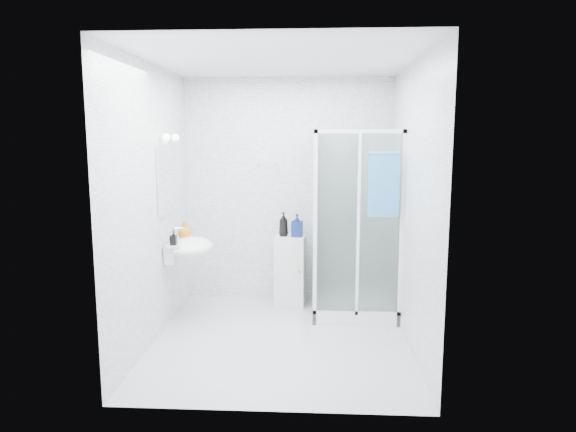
# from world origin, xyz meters

# --- Properties ---
(room) EXTENTS (2.40, 2.60, 2.60)m
(room) POSITION_xyz_m (0.00, 0.00, 1.30)
(room) COLOR white
(room) RESTS_ON ground
(shower_enclosure) EXTENTS (0.90, 0.95, 2.00)m
(shower_enclosure) POSITION_xyz_m (0.67, 0.77, 0.45)
(shower_enclosure) COLOR white
(shower_enclosure) RESTS_ON ground
(wall_basin) EXTENTS (0.46, 0.56, 0.35)m
(wall_basin) POSITION_xyz_m (-0.99, 0.45, 0.80)
(wall_basin) COLOR white
(wall_basin) RESTS_ON ground
(mirror) EXTENTS (0.02, 0.60, 0.70)m
(mirror) POSITION_xyz_m (-1.19, 0.45, 1.50)
(mirror) COLOR white
(mirror) RESTS_ON room
(vanity_lights) EXTENTS (0.10, 0.40, 0.08)m
(vanity_lights) POSITION_xyz_m (-1.14, 0.45, 1.92)
(vanity_lights) COLOR silver
(vanity_lights) RESTS_ON room
(wall_hooks) EXTENTS (0.23, 0.06, 0.03)m
(wall_hooks) POSITION_xyz_m (-0.25, 1.26, 1.62)
(wall_hooks) COLOR silver
(wall_hooks) RESTS_ON room
(storage_cabinet) EXTENTS (0.36, 0.37, 0.81)m
(storage_cabinet) POSITION_xyz_m (0.04, 1.04, 0.41)
(storage_cabinet) COLOR silver
(storage_cabinet) RESTS_ON ground
(hand_towel) EXTENTS (0.30, 0.04, 0.64)m
(hand_towel) POSITION_xyz_m (0.98, 0.37, 1.48)
(hand_towel) COLOR #3077B8
(hand_towel) RESTS_ON shower_enclosure
(shampoo_bottle_a) EXTENTS (0.13, 0.13, 0.27)m
(shampoo_bottle_a) POSITION_xyz_m (-0.04, 1.04, 0.95)
(shampoo_bottle_a) COLOR black
(shampoo_bottle_a) RESTS_ON storage_cabinet
(shampoo_bottle_b) EXTENTS (0.14, 0.14, 0.26)m
(shampoo_bottle_b) POSITION_xyz_m (0.12, 1.02, 0.94)
(shampoo_bottle_b) COLOR navy
(shampoo_bottle_b) RESTS_ON storage_cabinet
(soap_dispenser_orange) EXTENTS (0.15, 0.15, 0.19)m
(soap_dispenser_orange) POSITION_xyz_m (-1.05, 0.56, 0.96)
(soap_dispenser_orange) COLOR #B86515
(soap_dispenser_orange) RESTS_ON wall_basin
(soap_dispenser_black) EXTENTS (0.06, 0.07, 0.14)m
(soap_dispenser_black) POSITION_xyz_m (-1.08, 0.26, 0.93)
(soap_dispenser_black) COLOR black
(soap_dispenser_black) RESTS_ON wall_basin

